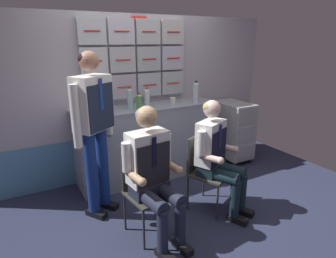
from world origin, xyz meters
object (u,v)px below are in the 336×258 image
folding_chair_right (203,164)px  water_bottle_clear (147,96)px  crew_member_left (153,169)px  crew_member_right (217,153)px  service_trolley (232,129)px  crew_member_standing (94,121)px  folding_chair_left (144,182)px  espresso_cup_small (173,100)px

folding_chair_right → water_bottle_clear: 1.24m
crew_member_left → folding_chair_right: bearing=17.0°
crew_member_left → folding_chair_right: size_ratio=1.55×
water_bottle_clear → crew_member_right: bearing=-78.9°
service_trolley → crew_member_right: 1.54m
crew_member_standing → crew_member_right: bearing=-27.2°
service_trolley → folding_chair_left: service_trolley is taller
crew_member_right → water_bottle_clear: size_ratio=5.47×
crew_member_left → folding_chair_right: 0.80m
folding_chair_right → crew_member_right: crew_member_right is taller
service_trolley → water_bottle_clear: water_bottle_clear is taller
service_trolley → water_bottle_clear: (-1.37, 0.19, 0.62)m
crew_member_right → espresso_cup_small: crew_member_right is taller
folding_chair_right → water_bottle_clear: bearing=99.0°
folding_chair_left → crew_member_left: size_ratio=0.65×
crew_member_standing → espresso_cup_small: size_ratio=22.85×
folding_chair_left → espresso_cup_small: 1.50m
crew_member_left → crew_member_standing: crew_member_standing is taller
folding_chair_left → folding_chair_right: (0.76, 0.07, 0.00)m
crew_member_left → espresso_cup_small: 1.54m
espresso_cup_small → folding_chair_left: bearing=-131.6°
water_bottle_clear → service_trolley: bearing=-7.8°
crew_member_standing → espresso_cup_small: crew_member_standing is taller
crew_member_left → folding_chair_left: bearing=96.7°
folding_chair_right → espresso_cup_small: bearing=80.0°
crew_member_left → water_bottle_clear: (0.57, 1.30, 0.40)m
folding_chair_right → water_bottle_clear: size_ratio=3.65×
water_bottle_clear → folding_chair_left: bearing=-117.1°
crew_member_left → folding_chair_right: (0.74, 0.23, -0.20)m
crew_member_left → espresso_cup_small: size_ratio=16.86×
crew_member_right → water_bottle_clear: crew_member_right is taller
espresso_cup_small → service_trolley: bearing=-4.8°
crew_member_standing → folding_chair_right: bearing=-22.4°
crew_member_left → folding_chair_right: crew_member_left is taller
crew_member_left → service_trolley: bearing=29.9°
crew_member_left → crew_member_standing: 0.82m
service_trolley → crew_member_left: crew_member_left is taller
crew_member_right → crew_member_standing: size_ratio=0.71×
espresso_cup_small → folding_chair_right: bearing=-100.0°
crew_member_right → espresso_cup_small: bearing=84.7°
service_trolley → espresso_cup_small: 1.17m
folding_chair_left → espresso_cup_small: espresso_cup_small is taller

